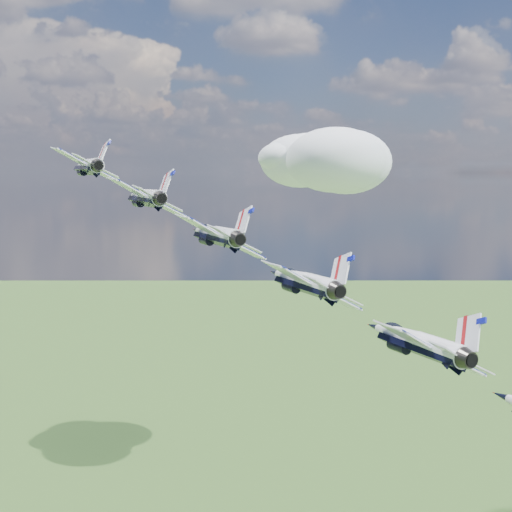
{
  "coord_description": "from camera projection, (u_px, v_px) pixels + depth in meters",
  "views": [
    {
      "loc": [
        -26.76,
        -83.09,
        150.43
      ],
      "look_at": [
        -16.92,
        -17.01,
        142.62
      ],
      "focal_mm": 50.0,
      "sensor_mm": 36.0,
      "label": 1
    }
  ],
  "objects": [
    {
      "name": "cloud_far",
      "position": [
        325.0,
        154.0,
        323.23
      ],
      "size": [
        61.99,
        48.71,
        24.35
      ],
      "primitive_type": "ellipsoid",
      "color": "white"
    },
    {
      "name": "jet_0",
      "position": [
        87.0,
        166.0,
        86.8
      ],
      "size": [
        13.23,
        15.7,
        7.87
      ],
      "primitive_type": null,
      "rotation": [
        0.0,
        0.49,
        0.27
      ],
      "color": "white"
    },
    {
      "name": "jet_1",
      "position": [
        145.0,
        197.0,
        78.99
      ],
      "size": [
        13.23,
        15.7,
        7.87
      ],
      "primitive_type": null,
      "rotation": [
        0.0,
        0.49,
        0.27
      ],
      "color": "silver"
    },
    {
      "name": "jet_2",
      "position": [
        215.0,
        234.0,
        71.17
      ],
      "size": [
        13.23,
        15.7,
        7.87
      ],
      "primitive_type": null,
      "rotation": [
        0.0,
        0.49,
        0.27
      ],
      "color": "white"
    },
    {
      "name": "jet_3",
      "position": [
        302.0,
        281.0,
        63.36
      ],
      "size": [
        13.23,
        15.7,
        7.87
      ],
      "primitive_type": null,
      "rotation": [
        0.0,
        0.49,
        0.27
      ],
      "color": "white"
    },
    {
      "name": "jet_4",
      "position": [
        414.0,
        340.0,
        55.54
      ],
      "size": [
        13.23,
        15.7,
        7.87
      ],
      "primitive_type": null,
      "rotation": [
        0.0,
        0.49,
        0.27
      ],
      "color": "silver"
    }
  ]
}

